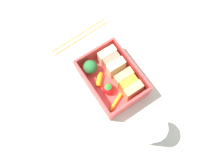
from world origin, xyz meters
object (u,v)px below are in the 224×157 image
broccoli_floret (90,67)px  carrot_stick_left (116,102)px  sandwich_center_left (128,84)px  sandwich_left (112,61)px  drinking_glass (152,129)px  strawberry_far_left (108,88)px  chopstick_pair (79,36)px  carrot_stick_far_left (99,80)px

broccoli_floret → carrot_stick_left: 11.15cm
sandwich_center_left → carrot_stick_left: bearing=-70.3°
sandwich_left → sandwich_center_left: same height
sandwich_center_left → broccoli_floret: sandwich_center_left is taller
broccoli_floret → drinking_glass: (21.32, 3.47, 0.63)cm
strawberry_far_left → chopstick_pair: (-18.65, 2.27, -2.46)cm
sandwich_center_left → carrot_stick_far_left: 7.82cm
carrot_stick_far_left → drinking_glass: size_ratio=0.41×
carrot_stick_far_left → strawberry_far_left: size_ratio=1.02×
sandwich_center_left → drinking_glass: (12.15, -2.07, 0.85)cm
sandwich_left → carrot_stick_far_left: bearing=-69.5°
chopstick_pair → strawberry_far_left: bearing=-6.9°
carrot_stick_far_left → strawberry_far_left: strawberry_far_left is taller
chopstick_pair → drinking_glass: (32.83, 0.41, 4.07)cm
sandwich_left → drinking_glass: size_ratio=0.70×
carrot_stick_left → drinking_glass: size_ratio=0.58×
sandwich_left → chopstick_pair: size_ratio=0.33×
carrot_stick_far_left → chopstick_pair: 15.43cm
carrot_stick_left → drinking_glass: bearing=15.4°
sandwich_left → chopstick_pair: bearing=-169.3°
sandwich_left → chopstick_pair: sandwich_left is taller
strawberry_far_left → broccoli_floret: bearing=-173.7°
carrot_stick_left → chopstick_pair: carrot_stick_left is taller
drinking_glass → chopstick_pair: bearing=-179.3°
broccoli_floret → chopstick_pair: broccoli_floret is taller
sandwich_center_left → strawberry_far_left: sandwich_center_left is taller
sandwich_left → broccoli_floret: size_ratio=1.38×
sandwich_left → strawberry_far_left: (5.50, -4.75, -0.76)cm
sandwich_left → broccoli_floret: 5.78cm
carrot_stick_far_left → strawberry_far_left: 3.68cm
sandwich_left → strawberry_far_left: bearing=-40.8°
carrot_stick_left → carrot_stick_far_left: bearing=-177.7°
sandwich_center_left → carrot_stick_far_left: (-5.58, -5.23, -1.61)cm
sandwich_left → chopstick_pair: 13.76cm
broccoli_floret → chopstick_pair: 12.39cm
sandwich_left → carrot_stick_far_left: (1.95, -5.23, -1.61)cm
carrot_stick_left → sandwich_left: bearing=152.1°
strawberry_far_left → drinking_glass: 14.53cm
broccoli_floret → drinking_glass: size_ratio=0.51×
carrot_stick_far_left → sandwich_center_left: bearing=43.2°
chopstick_pair → drinking_glass: size_ratio=2.10×
chopstick_pair → sandwich_center_left: bearing=6.8°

